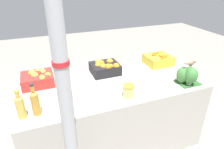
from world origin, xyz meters
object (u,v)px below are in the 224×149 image
Objects in this scene: pickle_jar at (128,91)px; broccoli_pile at (187,75)px; juice_bottle_amber at (35,102)px; sparrow_bird at (191,63)px; juice_bottle_golden at (20,106)px; orange_crate at (105,68)px; apple_crate at (38,78)px; carrot_crate at (158,60)px; support_pole at (62,72)px.

broccoli_pile is at bearing 0.06° from pickle_jar.
juice_bottle_amber reaches higher than sparrow_bird.
juice_bottle_golden is at bearing 178.39° from pickle_jar.
orange_crate is 1.00m from juice_bottle_golden.
apple_crate is 1.53m from sparrow_bird.
apple_crate is 1.00× the size of carrot_crate.
juice_bottle_amber is (-0.04, -0.51, 0.05)m from apple_crate.
pickle_jar is (0.90, -0.03, -0.04)m from juice_bottle_golden.
sparrow_bird reaches higher than orange_crate.
juice_bottle_amber is 2.04× the size of sparrow_bird.
juice_bottle_amber is at bearing -160.81° from carrot_crate.
sparrow_bird is (1.42, -0.54, 0.16)m from apple_crate.
carrot_crate is at bearing 17.93° from juice_bottle_golden.
orange_crate is at bearing 94.07° from pickle_jar.
pickle_jar is 0.87× the size of sparrow_bird.
support_pole is 21.87× the size of pickle_jar.
apple_crate is at bearing 73.74° from juice_bottle_golden.
juice_bottle_golden is at bearing -179.87° from sparrow_bird.
orange_crate is 2.58× the size of pickle_jar.
broccoli_pile is 0.97× the size of juice_bottle_golden.
apple_crate reaches higher than pickle_jar.
juice_bottle_amber is at bearing -146.17° from orange_crate.
juice_bottle_golden is 1.81× the size of sparrow_bird.
pickle_jar is at bearing -35.42° from apple_crate.
juice_bottle_amber is (0.11, 0.00, 0.01)m from juice_bottle_golden.
support_pole reaches higher than juice_bottle_amber.
juice_bottle_amber is (-1.45, -0.50, 0.06)m from carrot_crate.
juice_bottle_amber is 0.79m from pickle_jar.
broccoli_pile is at bearing 15.03° from support_pole.
broccoli_pile is 0.86× the size of juice_bottle_amber.
broccoli_pile reaches higher than carrot_crate.
juice_bottle_golden is 0.89× the size of juice_bottle_amber.
juice_bottle_golden is 0.90m from pickle_jar.
orange_crate is 1.28× the size of broccoli_pile.
carrot_crate is 1.10× the size of juice_bottle_amber.
orange_crate is 0.91m from juice_bottle_amber.
support_pole reaches higher than broccoli_pile.
sparrow_bird reaches higher than broccoli_pile.
support_pole is 8.47× the size of apple_crate.
support_pole is 0.98m from apple_crate.
support_pole is at bearing -49.50° from juice_bottle_golden.
pickle_jar is at bearing -1.61° from juice_bottle_golden.
sparrow_bird is (0.03, -0.00, 0.13)m from broccoli_pile.
support_pole is 1.34m from sparrow_bird.
juice_bottle_golden reaches higher than orange_crate.
apple_crate is 0.53m from juice_bottle_golden.
juice_bottle_golden is (-0.15, -0.51, 0.04)m from apple_crate.
broccoli_pile is 2.02× the size of pickle_jar.
carrot_crate is 1.64m from juice_bottle_golden.
support_pole reaches higher than juice_bottle_golden.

